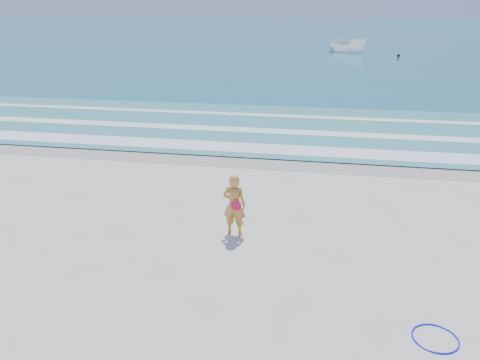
# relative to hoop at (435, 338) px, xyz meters

# --- Properties ---
(ground) EXTENTS (400.00, 400.00, 0.00)m
(ground) POSITION_rel_hoop_xyz_m (-4.46, 0.76, -0.01)
(ground) COLOR silver
(ground) RESTS_ON ground
(wet_sand) EXTENTS (400.00, 2.40, 0.00)m
(wet_sand) POSITION_rel_hoop_xyz_m (-4.46, 9.76, -0.01)
(wet_sand) COLOR #B2A893
(wet_sand) RESTS_ON ground
(ocean) EXTENTS (400.00, 190.00, 0.04)m
(ocean) POSITION_rel_hoop_xyz_m (-4.46, 105.76, 0.01)
(ocean) COLOR #19727F
(ocean) RESTS_ON ground
(shallow) EXTENTS (400.00, 10.00, 0.01)m
(shallow) POSITION_rel_hoop_xyz_m (-4.46, 14.76, 0.03)
(shallow) COLOR #59B7AD
(shallow) RESTS_ON ocean
(foam_near) EXTENTS (400.00, 1.40, 0.01)m
(foam_near) POSITION_rel_hoop_xyz_m (-4.46, 11.06, 0.04)
(foam_near) COLOR white
(foam_near) RESTS_ON shallow
(foam_mid) EXTENTS (400.00, 0.90, 0.01)m
(foam_mid) POSITION_rel_hoop_xyz_m (-4.46, 13.96, 0.04)
(foam_mid) COLOR white
(foam_mid) RESTS_ON shallow
(foam_far) EXTENTS (400.00, 0.60, 0.01)m
(foam_far) POSITION_rel_hoop_xyz_m (-4.46, 17.26, 0.04)
(foam_far) COLOR white
(foam_far) RESTS_ON shallow
(hoop) EXTENTS (1.02, 1.02, 0.03)m
(hoop) POSITION_rel_hoop_xyz_m (0.00, 0.00, 0.00)
(hoop) COLOR #0E12FF
(hoop) RESTS_ON ground
(boat) EXTENTS (5.22, 3.01, 1.90)m
(boat) POSITION_rel_hoop_xyz_m (0.10, 53.98, 0.97)
(boat) COLOR white
(boat) RESTS_ON ocean
(buoy) EXTENTS (0.35, 0.35, 0.35)m
(buoy) POSITION_rel_hoop_xyz_m (5.71, 49.35, 0.20)
(buoy) COLOR black
(buoy) RESTS_ON ocean
(woman) EXTENTS (0.64, 0.45, 1.65)m
(woman) POSITION_rel_hoop_xyz_m (-4.34, 3.40, 0.81)
(woman) COLOR orange
(woman) RESTS_ON ground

